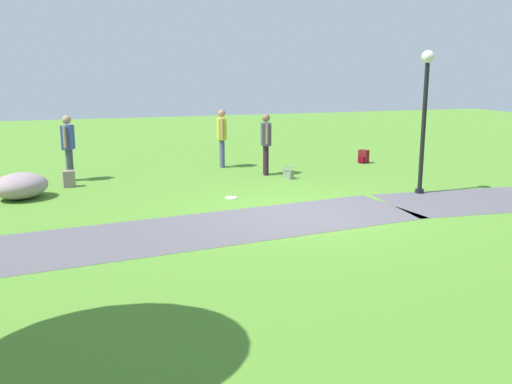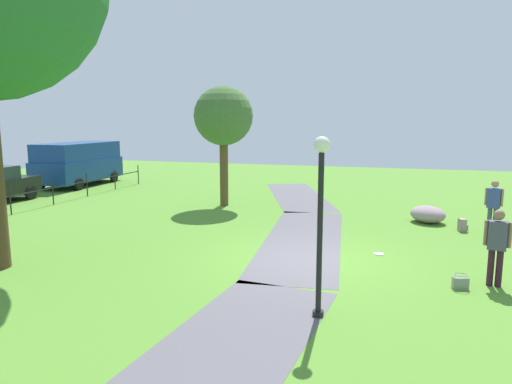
# 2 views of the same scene
# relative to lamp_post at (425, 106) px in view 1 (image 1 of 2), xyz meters

# --- Properties ---
(ground_plane) EXTENTS (48.00, 48.00, 0.00)m
(ground_plane) POSITION_rel_lamp_post_xyz_m (3.28, 0.87, -2.00)
(ground_plane) COLOR #53872D
(footpath_segment_mid) EXTENTS (8.19, 3.02, 0.01)m
(footpath_segment_mid) POSITION_rel_lamp_post_xyz_m (5.22, 1.30, -1.99)
(footpath_segment_mid) COLOR #58555C
(footpath_segment_mid) RESTS_ON ground
(lamp_post) EXTENTS (0.28, 0.28, 3.21)m
(lamp_post) POSITION_rel_lamp_post_xyz_m (0.00, 0.00, 0.00)
(lamp_post) COLOR black
(lamp_post) RESTS_ON ground
(lawn_boulder) EXTENTS (1.62, 1.61, 0.57)m
(lawn_boulder) POSITION_rel_lamp_post_xyz_m (8.66, -2.35, -1.71)
(lawn_boulder) COLOR gray
(lawn_boulder) RESTS_ON ground
(woman_with_handbag) EXTENTS (0.31, 0.51, 1.65)m
(woman_with_handbag) POSITION_rel_lamp_post_xyz_m (2.58, -3.31, -1.05)
(woman_with_handbag) COLOR #321627
(woman_with_handbag) RESTS_ON ground
(man_near_boulder) EXTENTS (0.29, 0.52, 1.67)m
(man_near_boulder) POSITION_rel_lamp_post_xyz_m (3.38, -4.84, -1.03)
(man_near_boulder) COLOR #4A4B77
(man_near_boulder) RESTS_ON ground
(passerby_on_path) EXTENTS (0.34, 0.50, 1.67)m
(passerby_on_path) POSITION_rel_lamp_post_xyz_m (7.60, -4.15, -1.03)
(passerby_on_path) COLOR #424A5D
(passerby_on_path) RESTS_ON ground
(handbag_on_grass) EXTENTS (0.34, 0.34, 0.31)m
(handbag_on_grass) POSITION_rel_lamp_post_xyz_m (2.20, -2.61, -1.86)
(handbag_on_grass) COLOR gray
(handbag_on_grass) RESTS_ON ground
(backpack_by_boulder) EXTENTS (0.31, 0.30, 0.40)m
(backpack_by_boulder) POSITION_rel_lamp_post_xyz_m (7.66, -3.32, -1.80)
(backpack_by_boulder) COLOR gray
(backpack_by_boulder) RESTS_ON ground
(spare_backpack_on_lawn) EXTENTS (0.34, 0.34, 0.40)m
(spare_backpack_on_lawn) POSITION_rel_lamp_post_xyz_m (-0.89, -4.18, -1.80)
(spare_backpack_on_lawn) COLOR maroon
(spare_backpack_on_lawn) RESTS_ON ground
(frisbee_on_grass) EXTENTS (0.26, 0.26, 0.02)m
(frisbee_on_grass) POSITION_rel_lamp_post_xyz_m (4.27, -0.89, -1.99)
(frisbee_on_grass) COLOR white
(frisbee_on_grass) RESTS_ON ground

